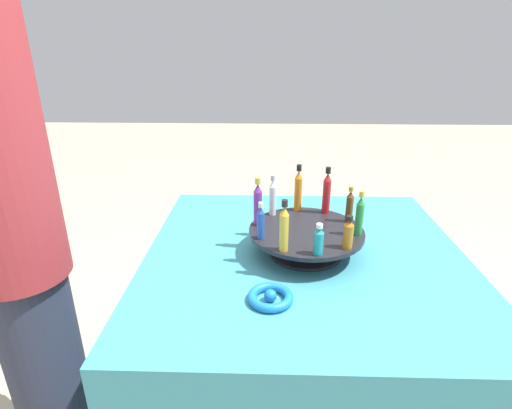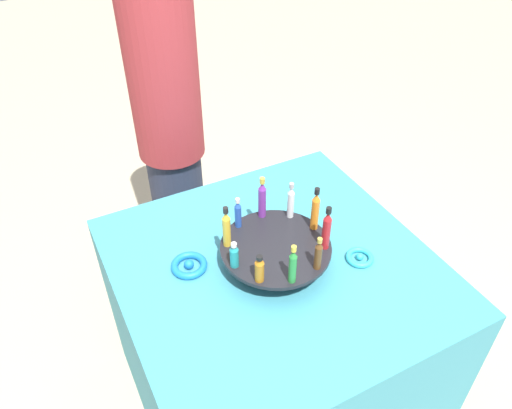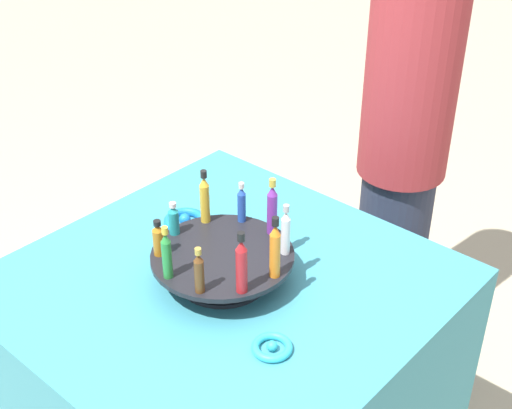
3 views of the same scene
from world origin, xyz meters
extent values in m
cube|color=teal|center=(0.00, 0.00, 0.39)|extent=(0.95, 0.95, 0.77)
cylinder|color=black|center=(0.00, 0.00, 0.78)|extent=(0.22, 0.22, 0.01)
cylinder|color=black|center=(0.00, 0.00, 0.81)|extent=(0.11, 0.11, 0.05)
cylinder|color=black|center=(0.00, 0.00, 0.84)|extent=(0.34, 0.34, 0.01)
cylinder|color=#288438|center=(-0.03, -0.14, 0.89)|extent=(0.02, 0.02, 0.09)
cone|color=#288438|center=(-0.03, -0.14, 0.95)|extent=(0.02, 0.02, 0.02)
cylinder|color=gold|center=(-0.03, -0.14, 0.97)|extent=(0.01, 0.01, 0.02)
cylinder|color=brown|center=(0.06, -0.13, 0.89)|extent=(0.02, 0.02, 0.08)
cone|color=brown|center=(0.06, -0.13, 0.94)|extent=(0.02, 0.02, 0.02)
cylinder|color=#B79338|center=(0.06, -0.13, 0.95)|extent=(0.01, 0.01, 0.01)
cylinder|color=#B21E23|center=(0.13, -0.07, 0.90)|extent=(0.03, 0.03, 0.11)
cone|color=#B21E23|center=(0.13, -0.07, 0.97)|extent=(0.02, 0.02, 0.02)
cylinder|color=black|center=(0.13, -0.07, 0.99)|extent=(0.02, 0.02, 0.02)
cylinder|color=orange|center=(0.14, 0.02, 0.90)|extent=(0.02, 0.02, 0.11)
cone|color=orange|center=(0.14, 0.02, 0.97)|extent=(0.02, 0.02, 0.02)
cylinder|color=black|center=(0.14, 0.02, 0.99)|extent=(0.02, 0.02, 0.02)
cylinder|color=silver|center=(0.11, 0.10, 0.89)|extent=(0.02, 0.02, 0.09)
cone|color=silver|center=(0.11, 0.10, 0.95)|extent=(0.02, 0.02, 0.02)
cylinder|color=#B2B2B7|center=(0.11, 0.10, 0.97)|extent=(0.01, 0.01, 0.02)
cylinder|color=#702D93|center=(0.03, 0.14, 0.90)|extent=(0.03, 0.03, 0.11)
cone|color=#702D93|center=(0.03, 0.14, 0.97)|extent=(0.02, 0.02, 0.02)
cylinder|color=gold|center=(0.03, 0.14, 0.99)|extent=(0.02, 0.02, 0.02)
cylinder|color=#234CAD|center=(-0.06, 0.13, 0.89)|extent=(0.02, 0.02, 0.08)
cone|color=#234CAD|center=(-0.06, 0.13, 0.93)|extent=(0.02, 0.02, 0.02)
cylinder|color=silver|center=(-0.06, 0.13, 0.95)|extent=(0.01, 0.01, 0.01)
cylinder|color=gold|center=(-0.13, 0.07, 0.90)|extent=(0.02, 0.02, 0.10)
cone|color=gold|center=(-0.13, 0.07, 0.96)|extent=(0.02, 0.02, 0.02)
cylinder|color=black|center=(-0.13, 0.07, 0.98)|extent=(0.02, 0.02, 0.02)
cylinder|color=teal|center=(-0.14, -0.02, 0.88)|extent=(0.03, 0.03, 0.06)
cone|color=teal|center=(-0.14, -0.02, 0.92)|extent=(0.02, 0.02, 0.01)
cylinder|color=silver|center=(-0.14, -0.02, 0.93)|extent=(0.02, 0.02, 0.01)
cylinder|color=#AD6B19|center=(-0.11, -0.10, 0.88)|extent=(0.03, 0.03, 0.07)
cone|color=#AD6B19|center=(-0.11, -0.10, 0.92)|extent=(0.03, 0.03, 0.01)
cylinder|color=black|center=(-0.11, -0.10, 0.93)|extent=(0.02, 0.02, 0.01)
torus|color=#2DB7CC|center=(0.24, -0.10, 0.78)|extent=(0.09, 0.09, 0.02)
sphere|color=#2DB7CC|center=(0.24, -0.10, 0.78)|extent=(0.02, 0.02, 0.02)
torus|color=blue|center=(-0.24, 0.10, 0.78)|extent=(0.11, 0.11, 0.02)
sphere|color=blue|center=(-0.24, 0.10, 0.79)|extent=(0.03, 0.03, 0.03)
cylinder|color=#282D42|center=(-0.03, 0.86, 0.35)|extent=(0.24, 0.24, 0.70)
cylinder|color=#9E2D33|center=(-0.03, 0.86, 1.10)|extent=(0.28, 0.28, 0.80)
camera|label=1|loc=(-1.05, 0.12, 1.36)|focal=28.00mm
camera|label=2|loc=(-0.55, -0.93, 1.89)|focal=35.00mm
camera|label=3|loc=(0.95, -0.95, 1.82)|focal=50.00mm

